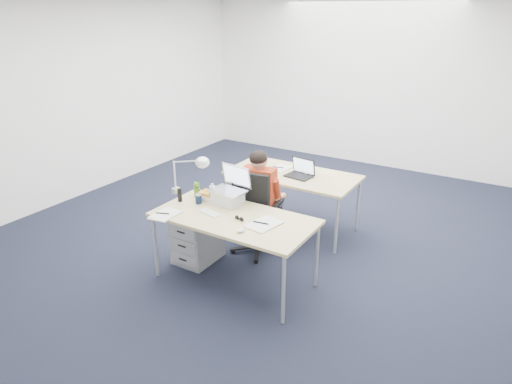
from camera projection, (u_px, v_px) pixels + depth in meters
floor at (259, 235)px, 5.70m from camera, size 7.00×7.00×0.00m
room at (259, 97)px, 5.06m from camera, size 6.02×7.02×2.80m
desk_near at (234, 221)px, 4.49m from camera, size 1.60×0.80×0.73m
desk_far at (293, 177)px, 5.67m from camera, size 1.60×0.80×0.73m
office_chair at (257, 229)px, 5.22m from camera, size 0.74×0.74×1.02m
seated_person at (263, 198)px, 5.24m from camera, size 0.39×0.68×1.20m
drawer_pedestal_near at (197, 237)px, 5.05m from camera, size 0.40×0.50×0.55m
drawer_pedestal_far at (255, 200)px, 6.04m from camera, size 0.40×0.50×0.55m
silver_laptop at (227, 186)px, 4.71m from camera, size 0.39×0.32×0.38m
wireless_keyboard at (210, 213)px, 4.55m from camera, size 0.25×0.15×0.01m
computer_mouse at (241, 231)px, 4.16m from camera, size 0.08×0.10×0.03m
headphones at (216, 196)px, 4.92m from camera, size 0.23×0.20×0.03m
can_koozie at (198, 199)px, 4.76m from camera, size 0.08×0.08×0.11m
water_bottle at (212, 193)px, 4.78m from camera, size 0.08×0.08×0.21m
bear_figurine at (197, 189)px, 4.95m from camera, size 0.10×0.08×0.16m
book_stack at (209, 196)px, 4.85m from camera, size 0.22×0.17×0.09m
cordless_phone at (180, 195)px, 4.80m from camera, size 0.04×0.03×0.15m
papers_left at (164, 215)px, 4.51m from camera, size 0.23×0.31×0.01m
papers_right at (263, 224)px, 4.31m from camera, size 0.28×0.36×0.01m
sunglasses at (239, 219)px, 4.40m from camera, size 0.13×0.08×0.03m
desk_lamp at (185, 174)px, 4.89m from camera, size 0.47×0.31×0.50m
dark_laptop at (299, 168)px, 5.50m from camera, size 0.35×0.34×0.23m
far_cup at (307, 170)px, 5.62m from camera, size 0.08×0.08×0.10m
far_papers at (279, 168)px, 5.83m from camera, size 0.23×0.31×0.01m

